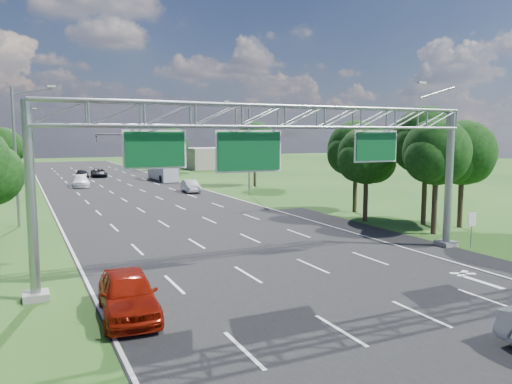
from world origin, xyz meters
TOP-DOWN VIEW (x-y plane):
  - ground at (0.00, 30.00)m, footprint 220.00×220.00m
  - road at (0.00, 30.00)m, footprint 18.00×180.00m
  - road_flare at (10.20, 14.00)m, footprint 3.00×30.00m
  - sign_gantry at (0.33, 12.00)m, footprint 23.50×1.00m
  - regulatory_sign at (12.40, 10.98)m, footprint 0.60×0.08m
  - traffic_signal at (7.48, 65.00)m, footprint 12.21×0.24m
  - streetlight_l_near at (-11.30, 30.00)m, footprint 2.97×0.22m
  - streetlight_l_far at (-11.30, 65.00)m, footprint 2.97×0.22m
  - streetlight_r_mid at (11.30, 40.00)m, footprint 2.97×0.22m
  - tree_cluster_right at (14.80, 19.19)m, footprint 9.91×14.60m
  - tree_verge_lc at (-12.92, 70.04)m, footprint 5.76×4.80m
  - tree_verge_rd at (16.08, 48.04)m, footprint 5.76×4.80m
  - tree_verge_re at (14.08, 78.04)m, footprint 5.76×4.80m
  - building_right at (24.00, 82.00)m, footprint 12.00×9.00m
  - red_coupe at (-8.00, 8.53)m, footprint 2.43×5.11m
  - car_queue_a at (-4.24, 56.94)m, footprint 2.42×5.16m
  - car_queue_b at (0.03, 70.98)m, footprint 2.40×4.80m
  - car_queue_c at (-2.80, 67.64)m, footprint 2.10×4.51m
  - car_queue_d at (6.49, 45.28)m, footprint 1.75×4.28m
  - box_truck at (7.62, 61.57)m, footprint 2.57×8.10m

SIDE VIEW (x-z plane):
  - ground at x=0.00m, z-range 0.00..0.00m
  - road at x=0.00m, z-range -0.01..0.01m
  - road_flare at x=10.20m, z-range -0.01..0.01m
  - car_queue_b at x=0.03m, z-range 0.00..1.30m
  - car_queue_d at x=6.49m, z-range 0.00..1.38m
  - car_queue_a at x=-4.24m, z-range 0.00..1.46m
  - car_queue_c at x=-2.80m, z-range 0.00..1.50m
  - red_coupe at x=-8.00m, z-range 0.00..1.69m
  - box_truck at x=7.62m, z-range -0.06..2.97m
  - regulatory_sign at x=12.40m, z-range 0.46..2.56m
  - building_right at x=24.00m, z-range 0.00..4.00m
  - tree_verge_lc at x=-12.92m, z-range 1.17..8.79m
  - traffic_signal at x=7.48m, z-range 1.67..8.67m
  - tree_verge_re at x=14.08m, z-range 1.28..9.12m
  - tree_cluster_right at x=14.80m, z-range 0.97..9.65m
  - streetlight_l_near at x=-11.30m, z-range 0.50..10.66m
  - streetlight_l_far at x=-11.30m, z-range 0.50..10.66m
  - streetlight_r_mid at x=11.30m, z-range 0.50..10.66m
  - tree_verge_rd at x=16.08m, z-range 1.49..9.77m
  - sign_gantry at x=0.33m, z-range 2.11..11.67m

